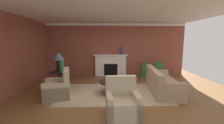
# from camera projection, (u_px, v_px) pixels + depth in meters

# --- Properties ---
(ground_plane) EXTENTS (9.01, 9.01, 0.00)m
(ground_plane) POSITION_uv_depth(u_px,v_px,m) (116.00, 95.00, 5.11)
(ground_plane) COLOR brown
(wall_fireplace) EXTENTS (7.53, 0.12, 2.75)m
(wall_fireplace) POSITION_uv_depth(u_px,v_px,m) (113.00, 50.00, 7.88)
(wall_fireplace) COLOR brown
(wall_fireplace) RESTS_ON ground_plane
(wall_window) EXTENTS (0.12, 6.51, 2.75)m
(wall_window) POSITION_uv_depth(u_px,v_px,m) (14.00, 55.00, 5.11)
(wall_window) COLOR brown
(wall_window) RESTS_ON ground_plane
(ceiling_panel) EXTENTS (7.53, 6.51, 0.06)m
(ceiling_panel) POSITION_uv_depth(u_px,v_px,m) (116.00, 13.00, 4.99)
(ceiling_panel) COLOR white
(crown_moulding) EXTENTS (7.53, 0.08, 0.12)m
(crown_moulding) POSITION_uv_depth(u_px,v_px,m) (113.00, 25.00, 7.61)
(crown_moulding) COLOR white
(area_rug) EXTENTS (3.69, 2.21, 0.01)m
(area_rug) POSITION_uv_depth(u_px,v_px,m) (114.00, 93.00, 5.28)
(area_rug) COLOR tan
(area_rug) RESTS_ON ground_plane
(fireplace) EXTENTS (1.80, 0.35, 1.13)m
(fireplace) POSITION_uv_depth(u_px,v_px,m) (111.00, 66.00, 7.80)
(fireplace) COLOR white
(fireplace) RESTS_ON ground_plane
(sofa) EXTENTS (1.08, 2.17, 0.85)m
(sofa) POSITION_uv_depth(u_px,v_px,m) (162.00, 84.00, 5.41)
(sofa) COLOR tan
(sofa) RESTS_ON ground_plane
(armchair_near_window) EXTENTS (0.97, 0.97, 0.95)m
(armchair_near_window) POSITION_uv_depth(u_px,v_px,m) (58.00, 89.00, 4.85)
(armchair_near_window) COLOR #C1B293
(armchair_near_window) RESTS_ON ground_plane
(armchair_facing_fireplace) EXTENTS (0.85, 0.85, 0.95)m
(armchair_facing_fireplace) POSITION_uv_depth(u_px,v_px,m) (122.00, 103.00, 3.72)
(armchair_facing_fireplace) COLOR #C1B293
(armchair_facing_fireplace) RESTS_ON ground_plane
(coffee_table) EXTENTS (1.00, 1.00, 0.45)m
(coffee_table) POSITION_uv_depth(u_px,v_px,m) (114.00, 84.00, 5.23)
(coffee_table) COLOR black
(coffee_table) RESTS_ON ground_plane
(side_table) EXTENTS (0.56, 0.56, 0.70)m
(side_table) POSITION_uv_depth(u_px,v_px,m) (59.00, 79.00, 5.62)
(side_table) COLOR black
(side_table) RESTS_ON ground_plane
(table_lamp) EXTENTS (0.44, 0.44, 0.75)m
(table_lamp) POSITION_uv_depth(u_px,v_px,m) (58.00, 58.00, 5.50)
(table_lamp) COLOR black
(table_lamp) RESTS_ON side_table
(vase_tall_corner) EXTENTS (0.32, 0.32, 0.73)m
(vase_tall_corner) POSITION_uv_depth(u_px,v_px,m) (144.00, 70.00, 7.57)
(vase_tall_corner) COLOR #33703D
(vase_tall_corner) RESTS_ON ground_plane
(vase_mantel_right) EXTENTS (0.14, 0.14, 0.42)m
(vase_mantel_right) POSITION_uv_depth(u_px,v_px,m) (121.00, 50.00, 7.64)
(vase_mantel_right) COLOR navy
(vase_mantel_right) RESTS_ON fireplace
(vase_on_side_table) EXTENTS (0.15, 0.15, 0.42)m
(vase_on_side_table) POSITION_uv_depth(u_px,v_px,m) (62.00, 67.00, 5.43)
(vase_on_side_table) COLOR #33703D
(vase_on_side_table) RESTS_ON side_table
(book_red_cover) EXTENTS (0.24, 0.21, 0.05)m
(book_red_cover) POSITION_uv_depth(u_px,v_px,m) (118.00, 82.00, 5.05)
(book_red_cover) COLOR maroon
(book_red_cover) RESTS_ON coffee_table
(book_art_folio) EXTENTS (0.25, 0.25, 0.03)m
(book_art_folio) POSITION_uv_depth(u_px,v_px,m) (117.00, 78.00, 5.34)
(book_art_folio) COLOR navy
(book_art_folio) RESTS_ON coffee_table
(potted_plant) EXTENTS (0.56, 0.56, 0.83)m
(potted_plant) POSITION_uv_depth(u_px,v_px,m) (158.00, 69.00, 7.24)
(potted_plant) COLOR #BCB29E
(potted_plant) RESTS_ON ground_plane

